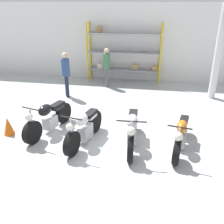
% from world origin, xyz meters
% --- Properties ---
extents(ground_plane, '(30.00, 30.00, 0.00)m').
position_xyz_m(ground_plane, '(0.00, 0.00, 0.00)').
color(ground_plane, '#B2B7B7').
extents(back_wall, '(30.00, 0.08, 3.60)m').
position_xyz_m(back_wall, '(0.00, 6.20, 1.80)').
color(back_wall, white).
rests_on(back_wall, ground_plane).
extents(shelving_rack, '(3.53, 0.63, 2.77)m').
position_xyz_m(shelving_rack, '(-0.45, 5.84, 1.34)').
color(shelving_rack, gold).
rests_on(shelving_rack, ground_plane).
extents(support_pillar, '(0.28, 0.28, 3.60)m').
position_xyz_m(support_pillar, '(3.48, 4.12, 1.80)').
color(support_pillar, silver).
rests_on(support_pillar, ground_plane).
extents(motorcycle_black, '(0.80, 2.10, 1.05)m').
position_xyz_m(motorcycle_black, '(-1.87, 0.15, 0.46)').
color(motorcycle_black, black).
rests_on(motorcycle_black, ground_plane).
extents(motorcycle_white, '(0.69, 2.03, 1.05)m').
position_xyz_m(motorcycle_white, '(-0.66, -0.24, 0.45)').
color(motorcycle_white, black).
rests_on(motorcycle_white, ground_plane).
extents(motorcycle_silver, '(0.73, 2.16, 1.07)m').
position_xyz_m(motorcycle_silver, '(0.65, -0.16, 0.48)').
color(motorcycle_silver, black).
rests_on(motorcycle_silver, ground_plane).
extents(motorcycle_orange, '(0.69, 2.07, 0.98)m').
position_xyz_m(motorcycle_orange, '(1.94, -0.10, 0.42)').
color(motorcycle_orange, black).
rests_on(motorcycle_orange, ground_plane).
extents(person_browsing, '(0.38, 0.38, 1.75)m').
position_xyz_m(person_browsing, '(-1.03, 4.82, 1.03)').
color(person_browsing, '#595960').
rests_on(person_browsing, ground_plane).
extents(person_near_rack, '(0.43, 0.43, 1.81)m').
position_xyz_m(person_near_rack, '(-2.38, 3.21, 1.08)').
color(person_near_rack, '#1E2338').
rests_on(person_near_rack, ground_plane).
extents(traffic_cone, '(0.32, 0.32, 0.55)m').
position_xyz_m(traffic_cone, '(-3.01, -0.19, 0.28)').
color(traffic_cone, orange).
rests_on(traffic_cone, ground_plane).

